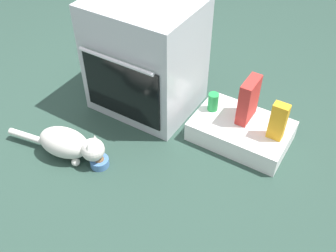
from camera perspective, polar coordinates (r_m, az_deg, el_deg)
ground at (r=2.46m, az=-8.69°, el=-2.20°), size 8.00×8.00×0.00m
oven at (r=2.51m, az=-3.33°, el=10.23°), size 0.65×0.58×0.75m
pantry_cabinet at (r=2.45m, az=10.73°, el=-0.70°), size 0.59×0.39×0.13m
food_bowl at (r=2.31m, az=-10.11°, el=-5.21°), size 0.11×0.11×0.07m
cat at (r=2.34m, az=-14.47°, el=-2.57°), size 0.66×0.24×0.20m
cereal_box at (r=2.35m, az=11.82°, el=3.79°), size 0.07×0.18×0.28m
soda_can at (r=2.44m, az=6.70°, el=3.58°), size 0.07×0.07×0.12m
juice_carton at (r=2.28m, az=15.99°, el=0.66°), size 0.09×0.06×0.24m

